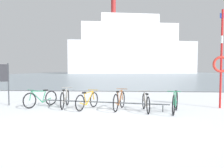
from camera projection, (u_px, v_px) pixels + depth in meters
The scene contains 11 objects.
ground at pixel (126, 76), 60.44m from camera, with size 80.00×132.00×0.08m.
bike_rack at pixel (102, 102), 9.21m from camera, with size 5.10×1.04×0.31m.
bicycle_0 at pixel (41, 99), 9.82m from camera, with size 0.93×1.52×0.75m.
bicycle_1 at pixel (65, 99), 9.66m from camera, with size 0.46×1.77×0.81m.
bicycle_2 at pixel (87, 101), 9.22m from camera, with size 0.70×1.58×0.74m.
bicycle_3 at pixel (119, 101), 9.06m from camera, with size 0.52×1.64×0.80m.
bicycle_4 at pixel (146, 102), 8.70m from camera, with size 0.46×1.68×0.75m.
bicycle_5 at pixel (175, 102), 8.44m from camera, with size 0.63×1.75×0.83m.
info_sign at pixel (2, 77), 10.09m from camera, with size 0.54×0.19×1.84m.
rescue_post at pixel (221, 61), 9.38m from camera, with size 0.67×0.10×3.95m.
ferry_ship at pixel (131, 49), 92.01m from camera, with size 50.59×19.22×28.35m.
Camera 1 is at (0.88, -6.65, 1.57)m, focal length 37.46 mm.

